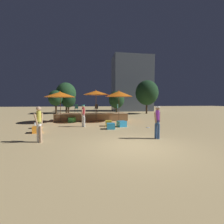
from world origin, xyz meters
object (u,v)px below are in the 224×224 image
object	(u,v)px
cube_seat_4	(122,124)
bistro_chair_2	(96,108)
cube_seat_5	(37,129)
background_tree_1	(66,93)
patio_umbrella_1	(60,94)
background_tree_2	(117,100)
background_tree_0	(68,100)
patio_umbrella_0	(96,93)
person_2	(39,123)
background_tree_3	(56,98)
person_0	(157,120)
person_1	(83,114)
cube_seat_2	(72,120)
cube_seat_1	(38,125)
frisbee_disc	(148,128)
background_tree_4	(147,93)
bistro_chair_1	(117,107)
cube_seat_0	(111,126)
cube_seat_3	(109,123)
patio_umbrella_2	(119,94)
bistro_chair_0	(76,108)

from	to	relation	value
cube_seat_4	bistro_chair_2	bearing A→B (deg)	110.62
cube_seat_5	background_tree_1	size ratio (longest dim) A/B	0.12
patio_umbrella_1	background_tree_2	bearing A→B (deg)	45.18
cube_seat_4	background_tree_0	world-z (taller)	background_tree_0
patio_umbrella_0	bistro_chair_2	xyz separation A→B (m)	(0.10, 1.55, -1.50)
person_2	background_tree_3	distance (m)	18.29
person_0	background_tree_1	size ratio (longest dim) A/B	0.33
patio_umbrella_0	bistro_chair_2	distance (m)	2.16
patio_umbrella_1	person_1	world-z (taller)	patio_umbrella_1
patio_umbrella_0	cube_seat_2	world-z (taller)	patio_umbrella_0
cube_seat_1	frisbee_disc	distance (m)	8.29
cube_seat_4	background_tree_4	world-z (taller)	background_tree_4
person_1	background_tree_3	distance (m)	14.62
cube_seat_5	background_tree_4	size ratio (longest dim) A/B	0.12
cube_seat_1	bistro_chair_2	size ratio (longest dim) A/B	0.69
frisbee_disc	bistro_chair_1	bearing A→B (deg)	102.91
cube_seat_1	cube_seat_5	xyz separation A→B (m)	(0.50, -1.76, 0.01)
cube_seat_0	background_tree_3	bearing A→B (deg)	114.23
cube_seat_5	person_0	xyz separation A→B (m)	(6.84, -2.67, 0.78)
background_tree_0	background_tree_4	bearing A→B (deg)	-11.78
background_tree_0	background_tree_1	xyz separation A→B (m)	(-0.46, 0.88, 1.11)
patio_umbrella_1	frisbee_disc	xyz separation A→B (m)	(7.10, -4.25, -2.65)
background_tree_1	background_tree_2	world-z (taller)	background_tree_1
cube_seat_1	person_2	xyz separation A→B (m)	(1.35, -4.17, 0.75)
patio_umbrella_0	background_tree_1	distance (m)	13.47
patio_umbrella_0	bistro_chair_1	world-z (taller)	patio_umbrella_0
person_0	bistro_chair_1	world-z (taller)	person_0
cube_seat_3	bistro_chair_2	bearing A→B (deg)	100.09
patio_umbrella_2	background_tree_2	bearing A→B (deg)	80.92
cube_seat_5	background_tree_0	bearing A→B (deg)	90.24
cube_seat_2	bistro_chair_2	distance (m)	3.01
background_tree_0	background_tree_2	size ratio (longest dim) A/B	1.04
person_2	background_tree_4	bearing A→B (deg)	-92.81
patio_umbrella_1	person_2	size ratio (longest dim) A/B	1.72
patio_umbrella_0	patio_umbrella_2	bearing A→B (deg)	4.74
cube_seat_3	person_2	distance (m)	5.90
person_2	background_tree_0	size ratio (longest dim) A/B	0.47
cube_seat_1	cube_seat_3	world-z (taller)	cube_seat_3
patio_umbrella_1	cube_seat_2	world-z (taller)	patio_umbrella_1
cube_seat_1	bistro_chair_1	bearing A→B (deg)	33.12
person_1	background_tree_1	world-z (taller)	background_tree_1
bistro_chair_2	cube_seat_2	bearing A→B (deg)	-126.66
patio_umbrella_2	cube_seat_2	xyz separation A→B (m)	(-4.63, -0.03, -2.54)
frisbee_disc	patio_umbrella_2	bearing A→B (deg)	108.77
cube_seat_0	background_tree_2	bearing A→B (deg)	76.92
background_tree_1	background_tree_2	xyz separation A→B (m)	(7.95, -5.52, -1.17)
cube_seat_4	bistro_chair_0	distance (m)	6.48
patio_umbrella_0	background_tree_2	bearing A→B (deg)	64.44
patio_umbrella_0	frisbee_disc	bearing A→B (deg)	-46.70
bistro_chair_1	patio_umbrella_1	bearing A→B (deg)	-45.62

